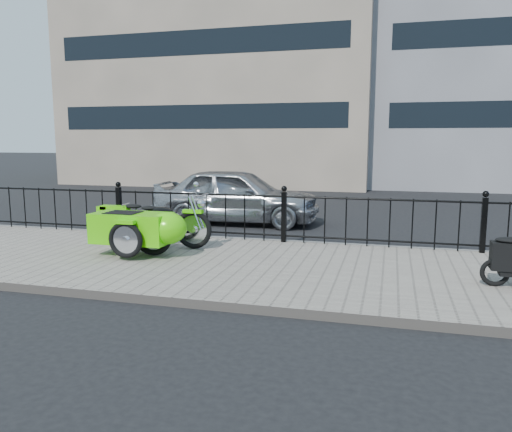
# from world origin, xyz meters

# --- Properties ---
(ground) EXTENTS (120.00, 120.00, 0.00)m
(ground) POSITION_xyz_m (0.00, 0.00, 0.00)
(ground) COLOR black
(ground) RESTS_ON ground
(sidewalk) EXTENTS (30.00, 3.80, 0.12)m
(sidewalk) POSITION_xyz_m (0.00, -0.50, 0.06)
(sidewalk) COLOR gray
(sidewalk) RESTS_ON ground
(curb) EXTENTS (30.00, 0.10, 0.12)m
(curb) POSITION_xyz_m (0.00, 1.44, 0.06)
(curb) COLOR gray
(curb) RESTS_ON ground
(iron_fence) EXTENTS (14.11, 0.11, 1.08)m
(iron_fence) POSITION_xyz_m (0.00, 1.30, 0.59)
(iron_fence) COLOR black
(iron_fence) RESTS_ON sidewalk
(building_tan) EXTENTS (14.00, 8.01, 12.00)m
(building_tan) POSITION_xyz_m (-6.00, 15.99, 6.00)
(building_tan) COLOR tan
(building_tan) RESTS_ON ground
(motorcycle_sidecar) EXTENTS (2.28, 1.48, 0.98)m
(motorcycle_sidecar) POSITION_xyz_m (-2.05, -0.32, 0.59)
(motorcycle_sidecar) COLOR black
(motorcycle_sidecar) RESTS_ON sidewalk
(spare_tire) EXTENTS (0.68, 0.17, 0.68)m
(spare_tire) POSITION_xyz_m (-1.88, -0.39, 0.46)
(spare_tire) COLOR black
(spare_tire) RESTS_ON sidewalk
(sedan_car) EXTENTS (4.11, 1.78, 1.38)m
(sedan_car) POSITION_xyz_m (-1.73, 3.81, 0.69)
(sedan_car) COLOR #A2A4A9
(sedan_car) RESTS_ON ground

